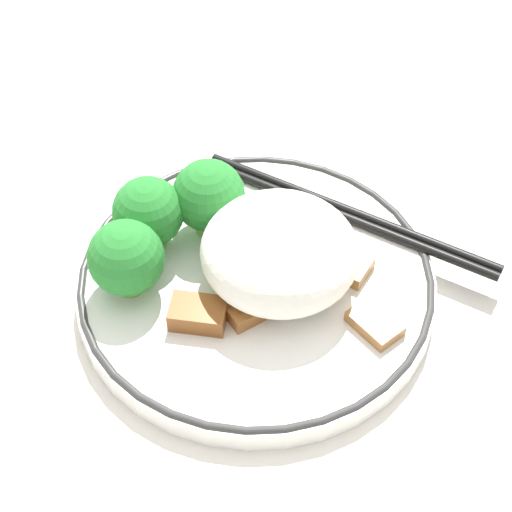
{
  "coord_description": "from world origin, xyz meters",
  "views": [
    {
      "loc": [
        -0.08,
        0.33,
        0.43
      ],
      "look_at": [
        0.0,
        0.0,
        0.04
      ],
      "focal_mm": 60.0,
      "sensor_mm": 36.0,
      "label": 1
    }
  ],
  "objects_px": {
    "broccoli_back_left": "(209,197)",
    "broccoli_back_right": "(126,258)",
    "chopsticks": "(347,214)",
    "broccoli_back_center": "(148,213)",
    "plate": "(256,283)"
  },
  "relations": [
    {
      "from": "plate",
      "to": "broccoli_back_center",
      "type": "bearing_deg",
      "value": -9.12
    },
    {
      "from": "plate",
      "to": "chopsticks",
      "type": "height_order",
      "value": "chopsticks"
    },
    {
      "from": "broccoli_back_right",
      "to": "chopsticks",
      "type": "bearing_deg",
      "value": -142.24
    },
    {
      "from": "plate",
      "to": "broccoli_back_center",
      "type": "xyz_separation_m",
      "value": [
        0.07,
        -0.01,
        0.03
      ]
    },
    {
      "from": "broccoli_back_center",
      "to": "chopsticks",
      "type": "xyz_separation_m",
      "value": [
        -0.12,
        -0.05,
        -0.02
      ]
    },
    {
      "from": "broccoli_back_left",
      "to": "broccoli_back_center",
      "type": "bearing_deg",
      "value": 32.43
    },
    {
      "from": "chopsticks",
      "to": "broccoli_back_center",
      "type": "bearing_deg",
      "value": 24.47
    },
    {
      "from": "plate",
      "to": "broccoli_back_right",
      "type": "relative_size",
      "value": 4.43
    },
    {
      "from": "broccoli_back_left",
      "to": "broccoli_back_center",
      "type": "distance_m",
      "value": 0.04
    },
    {
      "from": "plate",
      "to": "chopsticks",
      "type": "xyz_separation_m",
      "value": [
        -0.05,
        -0.07,
        0.01
      ]
    },
    {
      "from": "broccoli_back_right",
      "to": "broccoli_back_left",
      "type": "bearing_deg",
      "value": -119.77
    },
    {
      "from": "broccoli_back_left",
      "to": "broccoli_back_right",
      "type": "height_order",
      "value": "broccoli_back_left"
    },
    {
      "from": "plate",
      "to": "broccoli_back_left",
      "type": "relative_size",
      "value": 4.15
    },
    {
      "from": "broccoli_back_left",
      "to": "broccoli_back_right",
      "type": "bearing_deg",
      "value": 60.23
    },
    {
      "from": "broccoli_back_right",
      "to": "chopsticks",
      "type": "xyz_separation_m",
      "value": [
        -0.12,
        -0.09,
        -0.02
      ]
    }
  ]
}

